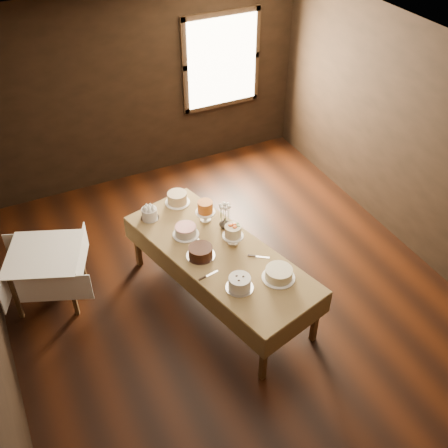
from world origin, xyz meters
TOP-DOWN VIEW (x-y plane):
  - floor at (0.00, 0.00)m, footprint 5.00×6.00m
  - ceiling at (0.00, 0.00)m, footprint 5.00×6.00m
  - wall_back at (0.00, 3.00)m, footprint 5.00×0.02m
  - wall_right at (2.50, 0.00)m, footprint 0.02×6.00m
  - window at (1.30, 2.94)m, footprint 1.10×0.05m
  - display_table at (-0.15, 0.01)m, footprint 1.54×2.59m
  - side_table at (-1.90, 0.92)m, footprint 1.05×1.05m
  - cake_meringue at (-0.64, 0.90)m, footprint 0.25×0.25m
  - cake_speckled at (-0.22, 1.05)m, footprint 0.33×0.33m
  - cake_lattice at (-0.37, 0.44)m, footprint 0.34×0.34m
  - cake_caramel at (-0.05, 0.59)m, footprint 0.24×0.24m
  - cake_chocolate at (-0.36, 0.03)m, footprint 0.33×0.33m
  - cake_flowers at (0.05, 0.08)m, footprint 0.24×0.24m
  - cake_swirl at (-0.21, -0.59)m, footprint 0.29×0.29m
  - cake_cream at (0.23, -0.63)m, footprint 0.35×0.35m
  - cake_server_b at (0.23, -0.28)m, footprint 0.21×0.16m
  - cake_server_c at (-0.28, 0.27)m, footprint 0.04×0.24m
  - cake_server_d at (0.09, 0.34)m, footprint 0.08×0.24m
  - cake_server_e at (-0.37, -0.27)m, footprint 0.24×0.07m
  - flower_vase at (0.09, 0.36)m, footprint 0.13×0.13m
  - flower_bouquet at (0.09, 0.36)m, footprint 0.14×0.14m

SIDE VIEW (x-z plane):
  - floor at x=0.00m, z-range -0.01..0.01m
  - side_table at x=-1.90m, z-range 0.26..0.94m
  - display_table at x=-0.15m, z-range 0.32..1.07m
  - cake_server_b at x=0.23m, z-range 0.75..0.76m
  - cake_server_c at x=-0.28m, z-range 0.75..0.76m
  - cake_server_d at x=0.09m, z-range 0.75..0.76m
  - cake_server_e at x=-0.37m, z-range 0.75..0.76m
  - cake_lattice at x=-0.37m, z-range 0.75..0.86m
  - cake_cream at x=0.23m, z-range 0.75..0.87m
  - cake_chocolate at x=-0.36m, z-range 0.75..0.87m
  - flower_vase at x=0.09m, z-range 0.75..0.88m
  - cake_meringue at x=-0.64m, z-range 0.75..0.89m
  - cake_speckled at x=-0.22m, z-range 0.75..0.89m
  - cake_swirl at x=-0.21m, z-range 0.75..0.89m
  - cake_flowers at x=0.05m, z-range 0.73..0.98m
  - cake_caramel at x=-0.05m, z-range 0.73..1.00m
  - flower_bouquet at x=0.09m, z-range 0.90..1.10m
  - wall_back at x=0.00m, z-range 0.00..2.80m
  - wall_right at x=2.50m, z-range 0.00..2.80m
  - window at x=1.30m, z-range 0.95..2.25m
  - ceiling at x=0.00m, z-range 2.79..2.80m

